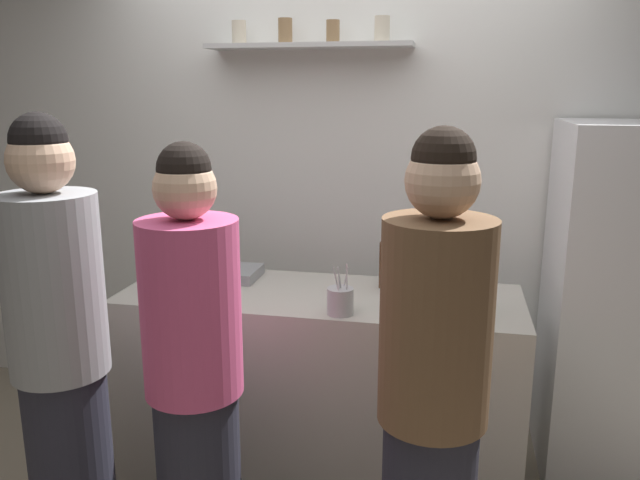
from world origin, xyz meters
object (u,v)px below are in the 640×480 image
object	(u,v)px
person_grey_hoodie	(61,359)
wine_bottle_pale_glass	(185,276)
refrigerator	(621,304)
person_brown_jacket	(432,405)
utensil_holder	(340,301)
baking_pan	(225,272)
wine_bottle_amber_glass	(387,263)
person_pink_top	(195,381)
wine_bottle_green_glass	(469,288)
water_bottle_plastic	(172,265)

from	to	relation	value
person_grey_hoodie	wine_bottle_pale_glass	bearing A→B (deg)	125.25
refrigerator	person_grey_hoodie	world-z (taller)	person_grey_hoodie
refrigerator	wine_bottle_pale_glass	distance (m)	1.99
refrigerator	person_brown_jacket	distance (m)	1.44
person_brown_jacket	refrigerator	bearing A→B (deg)	22.65
utensil_holder	person_brown_jacket	distance (m)	0.74
baking_pan	refrigerator	bearing A→B (deg)	5.33
wine_bottle_pale_glass	person_grey_hoodie	distance (m)	0.64
wine_bottle_amber_glass	person_grey_hoodie	distance (m)	1.45
baking_pan	person_grey_hoodie	xyz separation A→B (m)	(-0.26, -0.97, -0.06)
refrigerator	wine_bottle_pale_glass	world-z (taller)	refrigerator
person_pink_top	person_brown_jacket	size ratio (longest dim) A/B	0.96
wine_bottle_green_glass	person_pink_top	xyz separation A→B (m)	(-0.93, -0.65, -0.20)
refrigerator	person_pink_top	distance (m)	1.98
wine_bottle_pale_glass	person_pink_top	xyz separation A→B (m)	(0.26, -0.54, -0.20)
baking_pan	person_brown_jacket	size ratio (longest dim) A/B	0.20
baking_pan	wine_bottle_green_glass	size ratio (longest dim) A/B	1.13
refrigerator	wine_bottle_pale_glass	xyz separation A→B (m)	(-1.90, -0.57, 0.18)
person_pink_top	person_grey_hoodie	bearing A→B (deg)	3.96
person_pink_top	wine_bottle_green_glass	bearing A→B (deg)	-145.27
utensil_holder	person_grey_hoodie	bearing A→B (deg)	-147.53
refrigerator	baking_pan	distance (m)	1.88
person_brown_jacket	person_grey_hoodie	bearing A→B (deg)	145.56
refrigerator	wine_bottle_green_glass	bearing A→B (deg)	-146.85
person_grey_hoodie	person_brown_jacket	bearing A→B (deg)	55.17
water_bottle_plastic	person_brown_jacket	xyz separation A→B (m)	(1.23, -0.81, -0.15)
refrigerator	person_brown_jacket	xyz separation A→B (m)	(-0.82, -1.18, 0.01)
wine_bottle_amber_glass	person_pink_top	bearing A→B (deg)	-121.09
baking_pan	water_bottle_plastic	bearing A→B (deg)	-132.34
wine_bottle_pale_glass	person_brown_jacket	distance (m)	1.25
refrigerator	wine_bottle_amber_glass	bearing A→B (deg)	-170.95
refrigerator	wine_bottle_amber_glass	world-z (taller)	refrigerator
water_bottle_plastic	person_grey_hoodie	world-z (taller)	person_grey_hoodie
wine_bottle_green_glass	person_pink_top	world-z (taller)	person_pink_top
refrigerator	person_pink_top	world-z (taller)	refrigerator
utensil_holder	person_grey_hoodie	distance (m)	1.08
refrigerator	wine_bottle_green_glass	distance (m)	0.86
wine_bottle_pale_glass	person_brown_jacket	bearing A→B (deg)	-29.72
refrigerator	wine_bottle_green_glass	xyz separation A→B (m)	(-0.70, -0.46, 0.17)
person_brown_jacket	water_bottle_plastic	bearing A→B (deg)	113.82
refrigerator	baking_pan	size ratio (longest dim) A/B	4.87
wine_bottle_green_glass	person_brown_jacket	world-z (taller)	person_brown_jacket
utensil_holder	wine_bottle_pale_glass	xyz separation A→B (m)	(-0.68, -0.00, 0.06)
person_pink_top	baking_pan	bearing A→B (deg)	-76.22
water_bottle_plastic	person_grey_hoodie	bearing A→B (deg)	-95.71
wine_bottle_amber_glass	wine_bottle_green_glass	size ratio (longest dim) A/B	1.06
refrigerator	person_grey_hoodie	size ratio (longest dim) A/B	0.96
refrigerator	wine_bottle_green_glass	size ratio (longest dim) A/B	5.52
wine_bottle_green_glass	refrigerator	bearing A→B (deg)	33.15
baking_pan	wine_bottle_amber_glass	xyz separation A→B (m)	(0.80, 0.00, 0.09)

